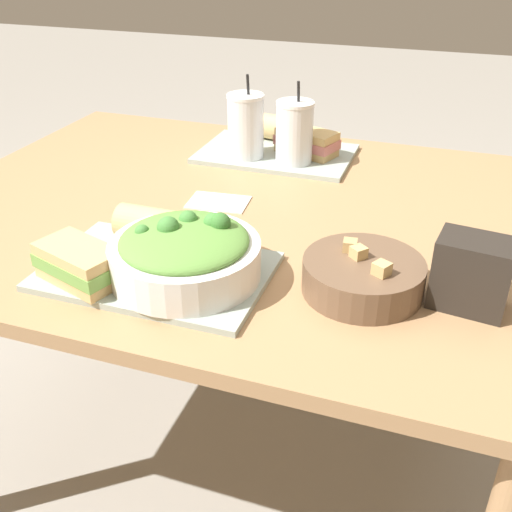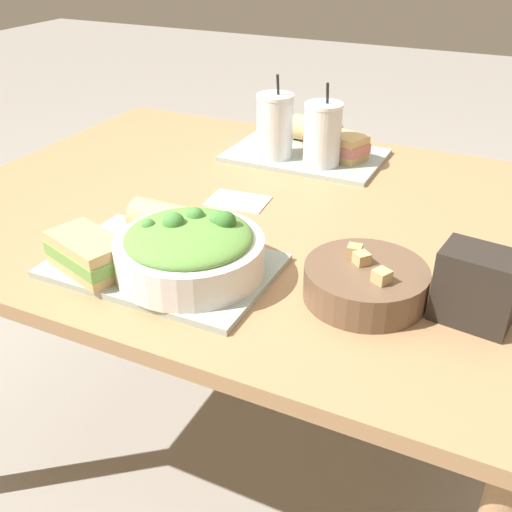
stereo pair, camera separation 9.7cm
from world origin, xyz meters
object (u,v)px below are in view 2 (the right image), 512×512
object	(u,v)px
salad_bowl	(190,248)
baguette_near	(168,221)
baguette_far	(317,131)
drink_cup_dark	(275,128)
sandwich_near	(88,253)
drink_cup_red	(322,136)
soup_bowl	(365,282)
sandwich_far	(336,144)
chip_bag	(477,287)
napkin_folded	(239,200)

from	to	relation	value
salad_bowl	baguette_near	xyz separation A→B (m)	(-0.11, 0.09, -0.01)
baguette_far	drink_cup_dark	xyz separation A→B (m)	(-0.06, -0.15, 0.04)
sandwich_near	drink_cup_red	world-z (taller)	drink_cup_red
soup_bowl	baguette_far	distance (m)	0.75
salad_bowl	drink_cup_dark	distance (m)	0.60
baguette_far	drink_cup_red	bearing A→B (deg)	-145.93
sandwich_far	drink_cup_dark	size ratio (longest dim) A/B	0.85
salad_bowl	drink_cup_red	xyz separation A→B (m)	(0.02, 0.59, 0.03)
baguette_near	baguette_far	world-z (taller)	same
sandwich_near	drink_cup_red	size ratio (longest dim) A/B	0.84
baguette_far	drink_cup_dark	bearing A→B (deg)	167.16
soup_bowl	sandwich_far	world-z (taller)	soup_bowl
salad_bowl	chip_bag	size ratio (longest dim) A/B	2.03
sandwich_near	sandwich_far	xyz separation A→B (m)	(0.20, 0.73, 0.00)
soup_bowl	napkin_folded	distance (m)	0.45
baguette_far	drink_cup_dark	distance (m)	0.17
drink_cup_dark	chip_bag	world-z (taller)	drink_cup_dark
baguette_near	napkin_folded	size ratio (longest dim) A/B	1.03
drink_cup_dark	drink_cup_red	size ratio (longest dim) A/B	1.03
chip_bag	napkin_folded	world-z (taller)	chip_bag
drink_cup_red	chip_bag	distance (m)	0.67
sandwich_far	napkin_folded	bearing A→B (deg)	-88.76
salad_bowl	soup_bowl	bearing A→B (deg)	13.13
sandwich_far	drink_cup_dark	world-z (taller)	drink_cup_dark
drink_cup_dark	napkin_folded	xyz separation A→B (m)	(0.03, -0.26, -0.09)
soup_bowl	sandwich_far	distance (m)	0.64
drink_cup_dark	drink_cup_red	bearing A→B (deg)	-0.00
chip_bag	drink_cup_red	bearing A→B (deg)	138.62
sandwich_near	drink_cup_red	distance (m)	0.69
drink_cup_red	sandwich_near	bearing A→B (deg)	-106.00
soup_bowl	baguette_near	bearing A→B (deg)	176.41
sandwich_near	baguette_near	world-z (taller)	baguette_near
drink_cup_red	chip_bag	bearing A→B (deg)	-49.05
soup_bowl	drink_cup_red	world-z (taller)	drink_cup_red
salad_bowl	drink_cup_dark	xyz separation A→B (m)	(-0.10, 0.59, 0.03)
salad_bowl	sandwich_far	xyz separation A→B (m)	(0.04, 0.66, -0.01)
drink_cup_dark	chip_bag	bearing A→B (deg)	-41.73
baguette_far	chip_bag	size ratio (longest dim) A/B	1.11
salad_bowl	baguette_near	bearing A→B (deg)	138.78
soup_bowl	drink_cup_dark	world-z (taller)	drink_cup_dark
baguette_far	napkin_folded	size ratio (longest dim) A/B	1.02
soup_bowl	baguette_near	world-z (taller)	same
sandwich_far	drink_cup_dark	bearing A→B (deg)	-134.40
drink_cup_red	napkin_folded	xyz separation A→B (m)	(-0.10, -0.26, -0.08)
baguette_far	drink_cup_dark	world-z (taller)	drink_cup_dark
napkin_folded	salad_bowl	bearing A→B (deg)	-77.55
napkin_folded	baguette_far	bearing A→B (deg)	85.82
baguette_far	drink_cup_red	world-z (taller)	drink_cup_red
salad_bowl	napkin_folded	bearing A→B (deg)	102.45
salad_bowl	napkin_folded	size ratio (longest dim) A/B	1.86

